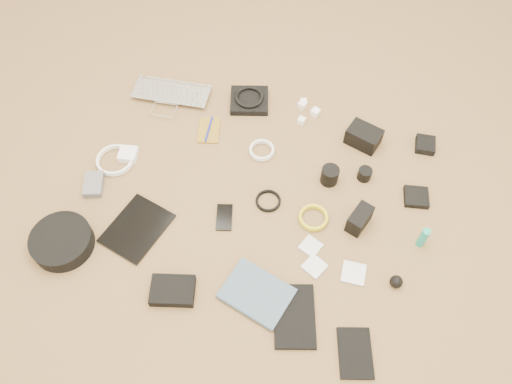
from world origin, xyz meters
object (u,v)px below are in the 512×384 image
(dslr_camera, at_px, (364,137))
(paperback, at_px, (243,314))
(headphone_case, at_px, (62,241))
(phone, at_px, (224,217))
(laptop, at_px, (168,101))
(tablet, at_px, (137,228))

(dslr_camera, xyz_separation_m, paperback, (-0.22, -0.85, -0.03))
(dslr_camera, height_order, headphone_case, dslr_camera)
(dslr_camera, bearing_deg, phone, -113.58)
(laptop, bearing_deg, paperback, -59.08)
(laptop, xyz_separation_m, tablet, (0.14, -0.61, -0.01))
(phone, xyz_separation_m, headphone_case, (-0.51, -0.29, 0.03))
(headphone_case, xyz_separation_m, paperback, (0.70, -0.04, -0.02))
(tablet, bearing_deg, laptop, 115.69)
(laptop, distance_m, phone, 0.63)
(laptop, height_order, dslr_camera, dslr_camera)
(paperback, bearing_deg, dslr_camera, -1.26)
(dslr_camera, xyz_separation_m, phone, (-0.41, -0.52, -0.03))
(dslr_camera, xyz_separation_m, tablet, (-0.70, -0.67, -0.03))
(laptop, height_order, paperback, laptop)
(laptop, distance_m, dslr_camera, 0.85)
(phone, relative_size, paperback, 0.50)
(laptop, distance_m, paperback, 1.01)
(tablet, distance_m, phone, 0.32)
(phone, bearing_deg, paperback, -77.44)
(laptop, height_order, tablet, laptop)
(headphone_case, bearing_deg, dslr_camera, 41.30)
(dslr_camera, distance_m, tablet, 0.97)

